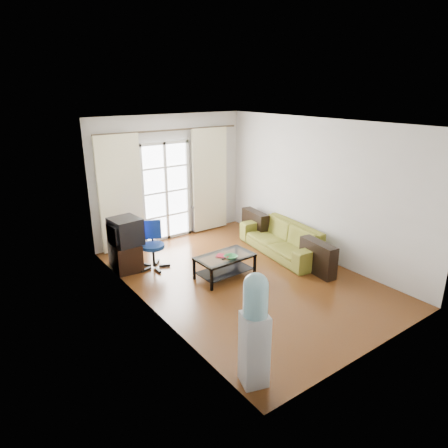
{
  "coord_description": "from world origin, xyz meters",
  "views": [
    {
      "loc": [
        -4.05,
        -5.0,
        3.23
      ],
      "look_at": [
        -0.18,
        0.35,
        0.95
      ],
      "focal_mm": 32.0,
      "sensor_mm": 36.0,
      "label": 1
    }
  ],
  "objects_px": {
    "crt_tv": "(124,231)",
    "task_chair": "(153,254)",
    "tv_stand": "(125,256)",
    "water_cooler": "(255,328)",
    "coffee_table": "(225,263)",
    "sofa": "(283,239)"
  },
  "relations": [
    {
      "from": "coffee_table",
      "to": "crt_tv",
      "type": "height_order",
      "value": "crt_tv"
    },
    {
      "from": "coffee_table",
      "to": "tv_stand",
      "type": "relative_size",
      "value": 1.5
    },
    {
      "from": "sofa",
      "to": "tv_stand",
      "type": "distance_m",
      "value": 3.13
    },
    {
      "from": "coffee_table",
      "to": "water_cooler",
      "type": "distance_m",
      "value": 2.75
    },
    {
      "from": "crt_tv",
      "to": "task_chair",
      "type": "bearing_deg",
      "value": -30.17
    },
    {
      "from": "tv_stand",
      "to": "water_cooler",
      "type": "xyz_separation_m",
      "value": [
        -0.03,
        -3.76,
        0.47
      ]
    },
    {
      "from": "sofa",
      "to": "tv_stand",
      "type": "relative_size",
      "value": 3.15
    },
    {
      "from": "sofa",
      "to": "coffee_table",
      "type": "xyz_separation_m",
      "value": [
        -1.61,
        -0.2,
        -0.04
      ]
    },
    {
      "from": "sofa",
      "to": "tv_stand",
      "type": "xyz_separation_m",
      "value": [
        -2.89,
        1.19,
        -0.05
      ]
    },
    {
      "from": "coffee_table",
      "to": "water_cooler",
      "type": "relative_size",
      "value": 0.75
    },
    {
      "from": "sofa",
      "to": "task_chair",
      "type": "xyz_separation_m",
      "value": [
        -2.45,
        0.92,
        -0.04
      ]
    },
    {
      "from": "sofa",
      "to": "task_chair",
      "type": "height_order",
      "value": "task_chair"
    },
    {
      "from": "crt_tv",
      "to": "water_cooler",
      "type": "bearing_deg",
      "value": -95.79
    },
    {
      "from": "tv_stand",
      "to": "task_chair",
      "type": "height_order",
      "value": "task_chair"
    },
    {
      "from": "crt_tv",
      "to": "water_cooler",
      "type": "distance_m",
      "value": 3.7
    },
    {
      "from": "coffee_table",
      "to": "crt_tv",
      "type": "distance_m",
      "value": 1.91
    },
    {
      "from": "tv_stand",
      "to": "crt_tv",
      "type": "height_order",
      "value": "crt_tv"
    },
    {
      "from": "coffee_table",
      "to": "tv_stand",
      "type": "xyz_separation_m",
      "value": [
        -1.28,
        1.39,
        -0.01
      ]
    },
    {
      "from": "sofa",
      "to": "coffee_table",
      "type": "distance_m",
      "value": 1.62
    },
    {
      "from": "sofa",
      "to": "water_cooler",
      "type": "height_order",
      "value": "water_cooler"
    },
    {
      "from": "crt_tv",
      "to": "water_cooler",
      "type": "relative_size",
      "value": 0.42
    },
    {
      "from": "task_chair",
      "to": "water_cooler",
      "type": "height_order",
      "value": "water_cooler"
    }
  ]
}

